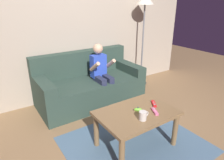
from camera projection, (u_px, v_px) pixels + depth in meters
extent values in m
plane|color=olive|center=(131.00, 141.00, 2.46)|extent=(9.95, 9.95, 0.00)
cube|color=#B2A38E|center=(71.00, 24.00, 3.26)|extent=(4.97, 0.05, 2.50)
cube|color=#2D4238|center=(91.00, 91.00, 3.34)|extent=(1.70, 0.80, 0.41)
cube|color=#2D4238|center=(81.00, 63.00, 3.44)|extent=(1.70, 0.16, 0.41)
cube|color=#2D4238|center=(43.00, 85.00, 2.84)|extent=(0.18, 0.80, 0.15)
cube|color=#2D4238|center=(127.00, 67.00, 3.63)|extent=(0.18, 0.80, 0.15)
cylinder|color=#282D47|center=(105.00, 97.00, 3.11)|extent=(0.08, 0.08, 0.41)
cylinder|color=#282D47|center=(112.00, 95.00, 3.18)|extent=(0.08, 0.08, 0.41)
cube|color=#282D47|center=(100.00, 80.00, 3.14)|extent=(0.09, 0.29, 0.09)
cube|color=#282D47|center=(107.00, 78.00, 3.21)|extent=(0.09, 0.29, 0.09)
cube|color=blue|center=(98.00, 66.00, 3.22)|extent=(0.24, 0.14, 0.36)
cylinder|color=#DBAA87|center=(95.00, 67.00, 3.03)|extent=(0.06, 0.26, 0.21)
cylinder|color=#DBAA87|center=(110.00, 64.00, 3.18)|extent=(0.06, 0.26, 0.21)
sphere|color=#DBAA87|center=(98.00, 49.00, 3.12)|extent=(0.16, 0.16, 0.16)
cube|color=brown|center=(137.00, 113.00, 2.23)|extent=(0.86, 0.60, 0.04)
cylinder|color=brown|center=(122.00, 156.00, 1.93)|extent=(0.06, 0.06, 0.41)
cylinder|color=brown|center=(175.00, 130.00, 2.32)|extent=(0.06, 0.06, 0.41)
cylinder|color=brown|center=(96.00, 130.00, 2.31)|extent=(0.06, 0.06, 0.41)
cylinder|color=brown|center=(146.00, 111.00, 2.71)|extent=(0.06, 0.06, 0.41)
cube|color=slate|center=(135.00, 144.00, 2.39)|extent=(1.54, 1.32, 0.01)
cube|color=pink|center=(155.00, 111.00, 2.21)|extent=(0.09, 0.14, 0.02)
cylinder|color=#99999E|center=(154.00, 109.00, 2.24)|extent=(0.02, 0.02, 0.00)
cylinder|color=silver|center=(155.00, 110.00, 2.21)|extent=(0.01, 0.01, 0.00)
cylinder|color=silver|center=(155.00, 111.00, 2.19)|extent=(0.01, 0.01, 0.00)
ellipsoid|color=#72C638|center=(138.00, 110.00, 2.24)|extent=(0.10, 0.09, 0.04)
cylinder|color=#4C4C51|center=(138.00, 107.00, 2.23)|extent=(0.02, 0.02, 0.01)
cube|color=red|center=(154.00, 104.00, 2.38)|extent=(0.11, 0.14, 0.02)
cylinder|color=#99999E|center=(155.00, 104.00, 2.34)|extent=(0.02, 0.02, 0.00)
cylinder|color=silver|center=(154.00, 103.00, 2.37)|extent=(0.01, 0.01, 0.00)
cylinder|color=silver|center=(154.00, 102.00, 2.39)|extent=(0.01, 0.01, 0.00)
cylinder|color=silver|center=(143.00, 116.00, 2.06)|extent=(0.08, 0.08, 0.10)
torus|color=silver|center=(146.00, 114.00, 2.09)|extent=(0.06, 0.01, 0.06)
cylinder|color=black|center=(140.00, 83.00, 4.17)|extent=(0.24, 0.24, 0.02)
cylinder|color=slate|center=(143.00, 46.00, 3.89)|extent=(0.03, 0.03, 1.51)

